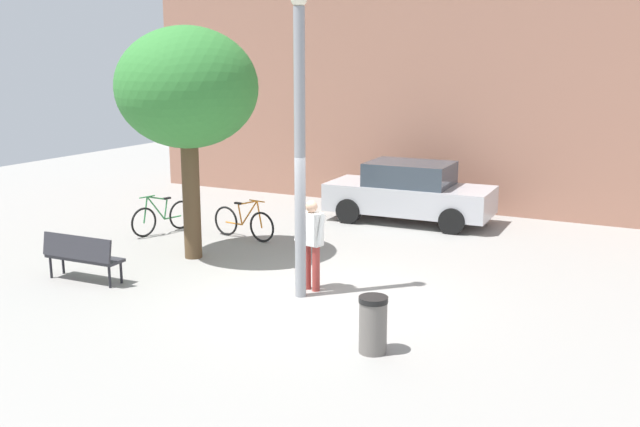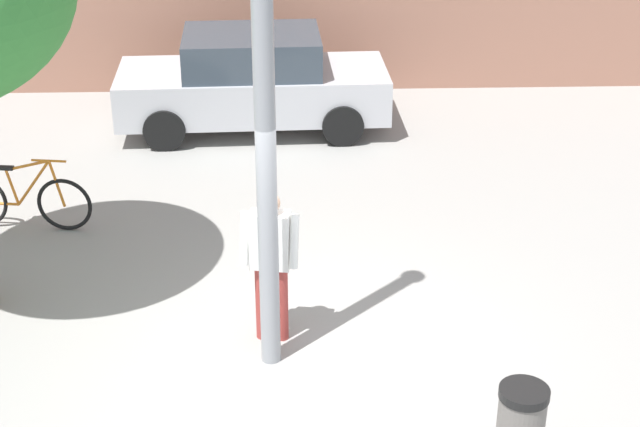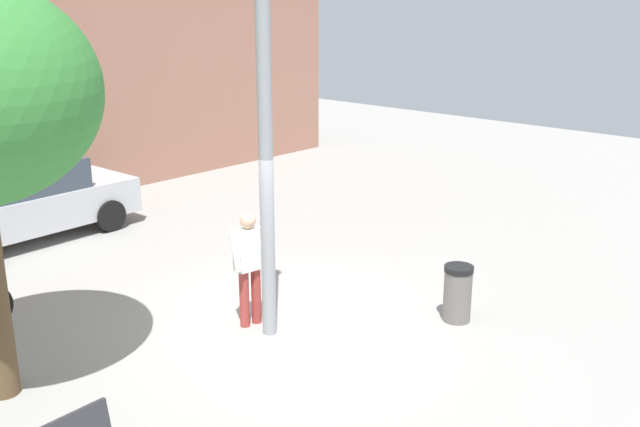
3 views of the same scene
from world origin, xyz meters
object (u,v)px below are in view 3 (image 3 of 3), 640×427
object	(u,v)px
parked_car_silver	(23,201)
trash_bin	(458,293)
person_by_lamppost	(249,261)
lamppost	(265,139)

from	to	relation	value
parked_car_silver	trash_bin	xyz separation A→B (m)	(2.47, -8.17, -0.35)
person_by_lamppost	trash_bin	bearing A→B (deg)	-44.97
lamppost	person_by_lamppost	distance (m)	1.85
lamppost	parked_car_silver	distance (m)	6.77
trash_bin	person_by_lamppost	bearing A→B (deg)	135.03
person_by_lamppost	trash_bin	xyz separation A→B (m)	(2.11, -2.11, -0.54)
person_by_lamppost	parked_car_silver	size ratio (longest dim) A/B	0.39
person_by_lamppost	trash_bin	distance (m)	3.04
person_by_lamppost	parked_car_silver	distance (m)	6.07
parked_car_silver	trash_bin	world-z (taller)	parked_car_silver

